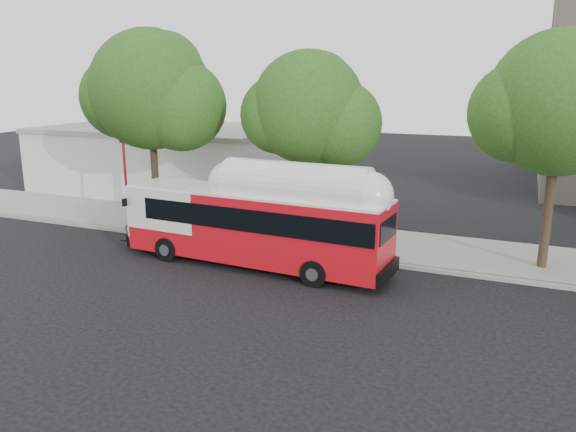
% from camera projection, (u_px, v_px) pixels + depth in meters
% --- Properties ---
extents(ground, '(120.00, 120.00, 0.00)m').
position_uv_depth(ground, '(273.00, 286.00, 20.39)').
color(ground, black).
rests_on(ground, ground).
extents(sidewalk, '(60.00, 5.00, 0.15)m').
position_uv_depth(sidewalk, '(331.00, 239.00, 26.18)').
color(sidewalk, gray).
rests_on(sidewalk, ground).
extents(curb_strip, '(60.00, 0.30, 0.15)m').
position_uv_depth(curb_strip, '(311.00, 254.00, 23.86)').
color(curb_strip, gray).
rests_on(curb_strip, ground).
extents(red_curb_segment, '(10.00, 0.32, 0.16)m').
position_uv_depth(red_curb_segment, '(248.00, 246.00, 25.00)').
color(red_curb_segment, maroon).
rests_on(red_curb_segment, ground).
extents(street_tree_left, '(6.67, 5.80, 9.74)m').
position_uv_depth(street_tree_left, '(159.00, 94.00, 27.03)').
color(street_tree_left, '#2D2116').
rests_on(street_tree_left, ground).
extents(street_tree_mid, '(5.75, 5.00, 8.62)m').
position_uv_depth(street_tree_mid, '(317.00, 112.00, 24.62)').
color(street_tree_mid, '#2D2116').
rests_on(street_tree_mid, ground).
extents(street_tree_right, '(6.21, 5.40, 9.18)m').
position_uv_depth(street_tree_right, '(572.00, 109.00, 20.54)').
color(street_tree_right, '#2D2116').
rests_on(street_tree_right, ground).
extents(low_commercial_bldg, '(16.20, 10.20, 4.25)m').
position_uv_depth(low_commercial_bldg, '(170.00, 158.00, 37.72)').
color(low_commercial_bldg, silver).
rests_on(low_commercial_bldg, ground).
extents(transit_bus, '(11.87, 3.04, 3.48)m').
position_uv_depth(transit_bus, '(256.00, 227.00, 22.26)').
color(transit_bus, red).
rests_on(transit_bus, ground).
extents(signal_pole, '(0.13, 0.44, 4.65)m').
position_uv_depth(signal_pole, '(126.00, 183.00, 27.40)').
color(signal_pole, '#AE121B').
rests_on(signal_pole, ground).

